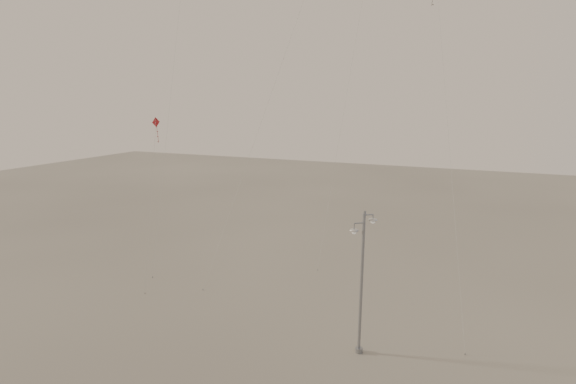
% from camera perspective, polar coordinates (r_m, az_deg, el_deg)
% --- Properties ---
extents(ground, '(160.00, 160.00, 0.00)m').
position_cam_1_polar(ground, '(31.52, -6.94, -16.33)').
color(ground, '#A09885').
rests_on(ground, ground).
extents(street_lamp, '(1.42, 1.16, 8.67)m').
position_cam_1_polar(street_lamp, '(26.56, 9.32, -10.87)').
color(street_lamp, gray).
rests_on(street_lamp, ground).
extents(kite_1, '(7.12, 8.42, 27.02)m').
position_cam_1_polar(kite_1, '(37.12, 0.79, 19.92)').
color(kite_1, '#322A29').
rests_on(kite_1, ground).
extents(kite_3, '(1.69, 1.16, 13.51)m').
position_cam_1_polar(kite_3, '(34.42, -16.67, 4.22)').
color(kite_3, maroon).
rests_on(kite_3, ground).
extents(kite_4, '(4.06, 8.57, 23.16)m').
position_cam_1_polar(kite_4, '(32.67, 18.99, 15.93)').
color(kite_4, '#322A29').
rests_on(kite_4, ground).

